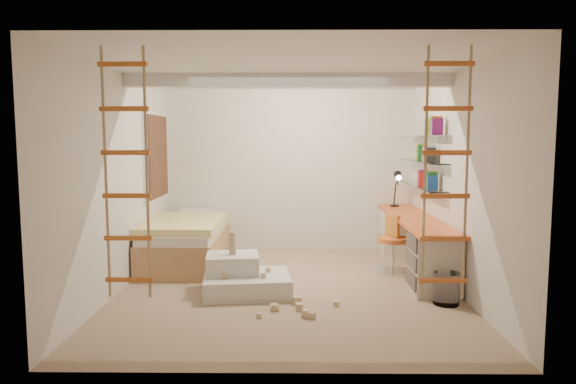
{
  "coord_description": "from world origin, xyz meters",
  "views": [
    {
      "loc": [
        0.06,
        -6.07,
        1.82
      ],
      "look_at": [
        0.0,
        0.3,
        1.15
      ],
      "focal_mm": 32.0,
      "sensor_mm": 36.0,
      "label": 1
    }
  ],
  "objects_px": {
    "play_platform": "(243,278)",
    "bed": "(187,241)",
    "swivel_chair": "(392,252)",
    "desk": "(414,242)"
  },
  "relations": [
    {
      "from": "play_platform",
      "to": "bed",
      "type": "bearing_deg",
      "value": 124.63
    },
    {
      "from": "bed",
      "to": "play_platform",
      "type": "distance_m",
      "value": 1.68
    },
    {
      "from": "bed",
      "to": "swivel_chair",
      "type": "height_order",
      "value": "swivel_chair"
    },
    {
      "from": "bed",
      "to": "swivel_chair",
      "type": "bearing_deg",
      "value": -10.09
    },
    {
      "from": "desk",
      "to": "bed",
      "type": "relative_size",
      "value": 1.4
    },
    {
      "from": "desk",
      "to": "bed",
      "type": "distance_m",
      "value": 3.22
    },
    {
      "from": "bed",
      "to": "swivel_chair",
      "type": "distance_m",
      "value": 2.93
    },
    {
      "from": "swivel_chair",
      "to": "play_platform",
      "type": "bearing_deg",
      "value": -155.84
    },
    {
      "from": "desk",
      "to": "swivel_chair",
      "type": "height_order",
      "value": "swivel_chair"
    },
    {
      "from": "desk",
      "to": "play_platform",
      "type": "relative_size",
      "value": 2.57
    }
  ]
}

